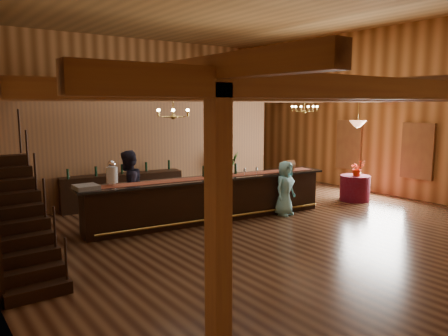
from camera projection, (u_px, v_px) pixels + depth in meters
floor at (235, 218)px, 11.59m from camera, size 14.00×14.00×0.00m
ceiling at (236, 2)px, 10.79m from camera, size 14.00×14.00×0.00m
wall_back at (124, 111)px, 16.77m from camera, size 12.00×0.10×5.50m
wall_right at (376, 112)px, 14.72m from camera, size 0.10×14.00×5.50m
beam_grid at (224, 95)px, 11.53m from camera, size 11.90×13.90×0.39m
support_posts at (248, 160)px, 10.96m from camera, size 9.20×10.20×3.20m
partition_wall at (156, 150)px, 13.86m from camera, size 9.00×0.18×3.10m
window_right_front at (418, 151)px, 13.59m from camera, size 0.12×1.05×1.75m
window_right_back at (349, 145)px, 15.66m from camera, size 0.12×1.05×1.75m
staircase at (17, 219)px, 7.66m from camera, size 1.00×2.80×2.00m
backroom_boxes at (135, 173)px, 15.72m from camera, size 4.10×0.60×1.10m
tasting_bar at (210, 199)px, 11.28m from camera, size 6.83×1.70×1.14m
beverage_dispenser at (112, 174)px, 10.00m from camera, size 0.26×0.26×0.60m
glass_rack_tray at (86, 187)px, 9.64m from camera, size 0.50×0.50×0.10m
raffle_drum at (290, 165)px, 12.33m from camera, size 0.34×0.24×0.30m
bar_bottle_0 at (204, 171)px, 11.23m from camera, size 0.07×0.07×0.30m
bar_bottle_1 at (215, 171)px, 11.39m from camera, size 0.07×0.07×0.30m
bar_bottle_2 at (236, 169)px, 11.69m from camera, size 0.07×0.07×0.30m
backbar_shelf at (123, 190)px, 12.80m from camera, size 3.56×1.05×0.99m
round_table at (355, 188)px, 13.66m from camera, size 0.92×0.92×0.79m
chandelier_left at (173, 113)px, 9.90m from camera, size 0.80×0.80×0.54m
chandelier_right at (304, 108)px, 13.26m from camera, size 0.80×0.80×0.48m
pendant_lamp at (358, 124)px, 13.36m from camera, size 0.52×0.52×0.90m
bartender at (211, 184)px, 12.03m from camera, size 0.63×0.45×1.61m
staff_second at (128, 188)px, 10.80m from camera, size 1.15×1.12×1.87m
guest at (285, 188)px, 11.81m from camera, size 0.81×0.62×1.49m
floor_plant at (230, 172)px, 15.04m from camera, size 0.91×0.81×1.39m
table_flowers at (357, 168)px, 13.48m from camera, size 0.56×0.53×0.49m
table_vase at (358, 171)px, 13.62m from camera, size 0.18×0.18×0.30m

